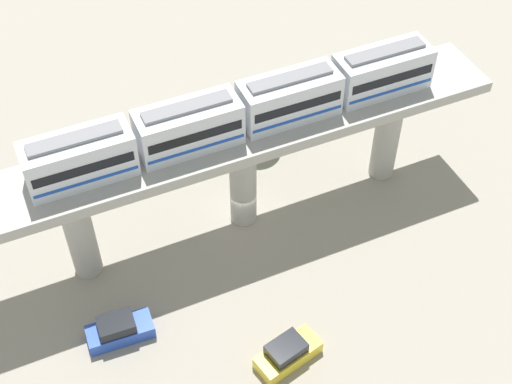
% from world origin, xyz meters
% --- Properties ---
extents(ground_plane, '(120.00, 120.00, 0.00)m').
position_xyz_m(ground_plane, '(0.00, 0.00, 0.00)').
color(ground_plane, gray).
extents(viaduct, '(5.20, 35.80, 8.66)m').
position_xyz_m(viaduct, '(0.00, 0.00, 6.69)').
color(viaduct, '#A8A59E').
rests_on(viaduct, ground).
extents(train, '(2.64, 27.45, 3.24)m').
position_xyz_m(train, '(0.00, 0.11, 10.20)').
color(train, silver).
rests_on(train, viaduct).
extents(parked_car_blue, '(2.05, 4.30, 1.76)m').
position_xyz_m(parked_car_blue, '(-6.11, 11.22, 0.74)').
color(parked_car_blue, '#284CB7').
rests_on(parked_car_blue, ground).
extents(parked_car_yellow, '(2.72, 4.50, 1.76)m').
position_xyz_m(parked_car_yellow, '(-11.99, 2.19, 0.74)').
color(parked_car_yellow, yellow).
rests_on(parked_car_yellow, ground).
extents(tree_near_viaduct, '(3.89, 3.89, 5.28)m').
position_xyz_m(tree_near_viaduct, '(7.15, -4.13, 3.32)').
color(tree_near_viaduct, brown).
rests_on(tree_near_viaduct, ground).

